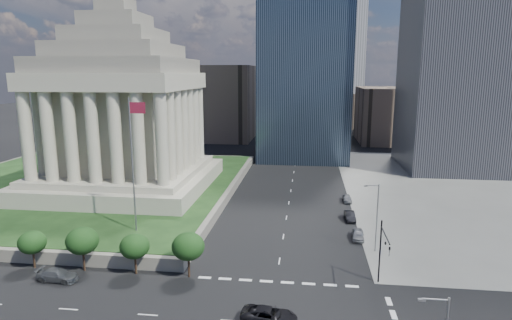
% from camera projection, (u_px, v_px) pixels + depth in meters
% --- Properties ---
extents(ground, '(500.00, 500.00, 0.00)m').
position_uv_depth(ground, '(297.00, 154.00, 136.30)').
color(ground, black).
rests_on(ground, ground).
extents(sidewalk_ne, '(68.00, 90.00, 0.03)m').
position_uv_depth(sidewalk_ne, '(506.00, 193.00, 91.86)').
color(sidewalk_ne, slate).
rests_on(sidewalk_ne, ground).
extents(plaza_terrace, '(66.00, 70.00, 1.80)m').
position_uv_depth(plaza_terrace, '(83.00, 187.00, 92.93)').
color(plaza_terrace, slate).
rests_on(plaza_terrace, ground).
extents(plaza_lawn, '(64.00, 68.00, 0.10)m').
position_uv_depth(plaza_lawn, '(82.00, 183.00, 92.74)').
color(plaza_lawn, '#193214').
rests_on(plaza_lawn, plaza_terrace).
extents(war_memorial, '(34.00, 34.00, 39.00)m').
position_uv_depth(war_memorial, '(121.00, 93.00, 85.56)').
color(war_memorial, '#A8A18C').
rests_on(war_memorial, plaza_lawn).
extents(flagpole, '(2.52, 0.24, 20.00)m').
position_uv_depth(flagpole, '(133.00, 158.00, 62.41)').
color(flagpole, slate).
rests_on(flagpole, plaza_lawn).
extents(tree_row, '(53.00, 4.00, 6.00)m').
position_uv_depth(tree_row, '(8.00, 245.00, 56.36)').
color(tree_row, black).
rests_on(tree_row, ground).
extents(midrise_glass, '(26.00, 26.00, 60.00)m').
position_uv_depth(midrise_glass, '(305.00, 57.00, 125.20)').
color(midrise_glass, black).
rests_on(midrise_glass, ground).
extents(building_filler_ne, '(20.00, 30.00, 20.00)m').
position_uv_depth(building_filler_ne, '(386.00, 115.00, 159.62)').
color(building_filler_ne, brown).
rests_on(building_filler_ne, ground).
extents(building_filler_nw, '(24.00, 30.00, 28.00)m').
position_uv_depth(building_filler_nw, '(223.00, 102.00, 166.29)').
color(building_filler_nw, brown).
rests_on(building_filler_nw, ground).
extents(traffic_signal_ne, '(0.30, 5.74, 8.00)m').
position_uv_depth(traffic_signal_ne, '(383.00, 248.00, 49.83)').
color(traffic_signal_ne, black).
rests_on(traffic_signal_ne, ground).
extents(street_lamp_north, '(2.13, 0.22, 10.00)m').
position_uv_depth(street_lamp_north, '(376.00, 214.00, 60.64)').
color(street_lamp_north, slate).
rests_on(street_lamp_north, ground).
extents(pickup_truck, '(3.30, 6.09, 1.62)m').
position_uv_depth(pickup_truck, '(269.00, 316.00, 43.89)').
color(pickup_truck, black).
rests_on(pickup_truck, ground).
extents(suv_grey, '(2.38, 5.25, 1.49)m').
position_uv_depth(suv_grey, '(58.00, 275.00, 52.85)').
color(suv_grey, '#4D4F53').
rests_on(suv_grey, ground).
extents(parked_sedan_near, '(2.13, 4.65, 1.55)m').
position_uv_depth(parked_sedan_near, '(358.00, 234.00, 66.07)').
color(parked_sedan_near, gray).
rests_on(parked_sedan_near, ground).
extents(parked_sedan_mid, '(4.61, 1.83, 1.49)m').
position_uv_depth(parked_sedan_mid, '(350.00, 216.00, 74.64)').
color(parked_sedan_mid, black).
rests_on(parked_sedan_mid, ground).
extents(parked_sedan_far, '(4.17, 1.70, 1.42)m').
position_uv_depth(parked_sedan_far, '(347.00, 198.00, 85.33)').
color(parked_sedan_far, slate).
rests_on(parked_sedan_far, ground).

